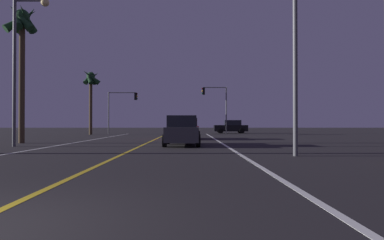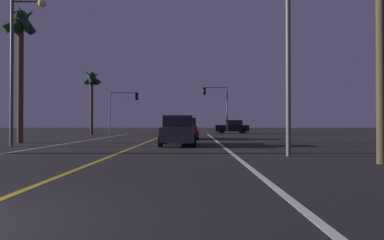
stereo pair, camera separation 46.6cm
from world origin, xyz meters
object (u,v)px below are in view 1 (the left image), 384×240
object	(u,v)px
car_crossing_side	(231,127)
traffic_light_near_right	(215,99)
street_lamp_left_mid	(22,53)
palm_tree_left_mid	(22,31)
palm_tree_left_far	(91,82)
street_lamp_right_near	(283,33)
car_lead_same_lane	(182,131)
traffic_light_near_left	(123,103)
car_ahead_far	(187,129)

from	to	relation	value
car_crossing_side	traffic_light_near_right	size ratio (longest dim) A/B	0.74
street_lamp_left_mid	car_crossing_side	bearing A→B (deg)	60.19
palm_tree_left_mid	palm_tree_left_far	xyz separation A→B (m)	(-0.40, 16.48, -1.29)
palm_tree_left_mid	street_lamp_right_near	bearing A→B (deg)	-31.16
car_lead_same_lane	palm_tree_left_far	bearing A→B (deg)	29.59
car_lead_same_lane	street_lamp_left_mid	size ratio (longest dim) A/B	0.53
street_lamp_right_near	traffic_light_near_left	bearing A→B (deg)	-67.58
street_lamp_left_mid	car_lead_same_lane	bearing A→B (deg)	5.31
street_lamp_right_near	palm_tree_left_far	bearing A→B (deg)	-59.54
car_ahead_far	street_lamp_right_near	world-z (taller)	street_lamp_right_near
traffic_light_near_left	car_crossing_side	bearing A→B (deg)	8.45
palm_tree_left_far	car_ahead_far	bearing A→B (deg)	-44.72
traffic_light_near_right	car_ahead_far	bearing A→B (deg)	77.00
car_lead_same_lane	street_lamp_right_near	distance (m)	8.45
palm_tree_left_mid	car_lead_same_lane	bearing A→B (deg)	-13.34
traffic_light_near_right	palm_tree_left_mid	size ratio (longest dim) A/B	0.64
car_crossing_side	car_ahead_far	size ratio (longest dim) A/B	1.00
traffic_light_near_left	palm_tree_left_mid	bearing A→B (deg)	-97.25
car_lead_same_lane	palm_tree_left_far	xyz separation A→B (m)	(-10.75, 18.94, 5.08)
traffic_light_near_right	street_lamp_left_mid	xyz separation A→B (m)	(-12.26, -23.30, 0.87)
traffic_light_near_left	street_lamp_left_mid	distance (m)	23.36
car_lead_same_lane	traffic_light_near_right	distance (m)	23.03
car_crossing_side	traffic_light_near_left	bearing A→B (deg)	8.45
car_ahead_far	traffic_light_near_right	xyz separation A→B (m)	(3.33, 14.42, 3.45)
traffic_light_near_left	palm_tree_left_mid	size ratio (longest dim) A/B	0.57
street_lamp_right_near	palm_tree_left_mid	world-z (taller)	palm_tree_left_mid
palm_tree_left_mid	palm_tree_left_far	distance (m)	16.54
car_lead_same_lane	street_lamp_left_mid	bearing A→B (deg)	95.31
car_ahead_far	traffic_light_near_right	world-z (taller)	traffic_light_near_right
car_crossing_side	street_lamp_right_near	bearing A→B (deg)	86.78
car_lead_same_lane	car_ahead_far	world-z (taller)	same
traffic_light_near_left	traffic_light_near_right	bearing A→B (deg)	0.00
traffic_light_near_right	street_lamp_left_mid	bearing A→B (deg)	62.24
car_lead_same_lane	traffic_light_near_right	xyz separation A→B (m)	(3.55, 22.49, 3.45)
car_lead_same_lane	palm_tree_left_mid	world-z (taller)	palm_tree_left_mid
car_crossing_side	traffic_light_near_right	bearing A→B (deg)	41.95
car_crossing_side	traffic_light_near_left	size ratio (longest dim) A/B	0.84
traffic_light_near_left	car_ahead_far	bearing A→B (deg)	-60.94
car_ahead_far	car_lead_same_lane	bearing A→B (deg)	178.46
car_crossing_side	palm_tree_left_far	world-z (taller)	palm_tree_left_far
car_crossing_side	traffic_light_near_left	world-z (taller)	traffic_light_near_left
palm_tree_left_mid	car_crossing_side	bearing A→B (deg)	53.81
traffic_light_near_right	palm_tree_left_far	size ratio (longest dim) A/B	0.78
street_lamp_right_near	traffic_light_near_right	bearing A→B (deg)	-88.97
car_lead_same_lane	street_lamp_right_near	bearing A→B (deg)	-147.01
car_crossing_side	street_lamp_left_mid	world-z (taller)	street_lamp_left_mid
traffic_light_near_left	palm_tree_left_mid	world-z (taller)	palm_tree_left_mid
car_lead_same_lane	car_ahead_far	size ratio (longest dim) A/B	1.00
car_crossing_side	palm_tree_left_mid	bearing A→B (deg)	53.81
traffic_light_near_left	street_lamp_right_near	world-z (taller)	street_lamp_right_near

